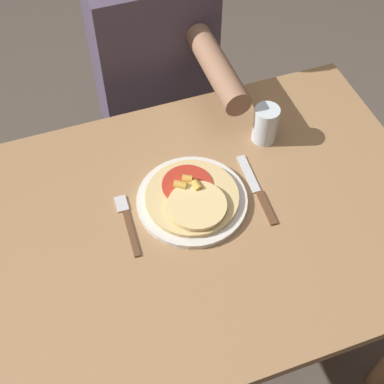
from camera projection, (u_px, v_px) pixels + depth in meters
The scene contains 8 objects.
ground_plane at pixel (201, 340), 1.86m from camera, with size 8.00×8.00×0.00m, color brown.
dining_table at pixel (205, 244), 1.36m from camera, with size 1.10×0.79×0.76m.
plate at pixel (192, 200), 1.27m from camera, with size 0.27×0.27×0.01m.
pizza at pixel (193, 198), 1.26m from camera, with size 0.22×0.22×0.04m.
fork at pixel (127, 221), 1.24m from camera, with size 0.03×0.18×0.00m.
knife at pixel (257, 190), 1.30m from camera, with size 0.03×0.22×0.00m.
drinking_glass at pixel (265, 124), 1.37m from camera, with size 0.06×0.06×0.10m.
person_diner at pixel (155, 67), 1.65m from camera, with size 0.35×0.52×1.22m.
Camera 1 is at (-0.27, -0.66, 1.80)m, focal length 50.00 mm.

